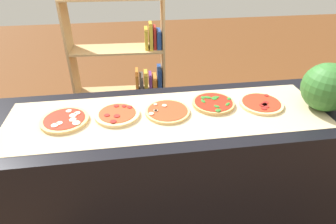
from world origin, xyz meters
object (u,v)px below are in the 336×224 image
(pizza_mozzarella_0, at_px, (65,120))
(pizza_pepperoni_4, at_px, (261,104))
(pizza_pepperoni_1, at_px, (117,114))
(watermelon, at_px, (327,87))
(bookshelf, at_px, (132,82))
(pizza_spinach_3, at_px, (213,103))
(pizza_mushroom_2, at_px, (167,111))

(pizza_mozzarella_0, relative_size, pizza_pepperoni_4, 1.00)
(pizza_pepperoni_1, distance_m, watermelon, 1.26)
(pizza_mozzarella_0, distance_m, pizza_pepperoni_4, 1.20)
(bookshelf, bearing_deg, pizza_pepperoni_4, -56.19)
(pizza_spinach_3, xyz_separation_m, pizza_pepperoni_4, (0.30, -0.04, -0.00))
(pizza_mozzarella_0, height_order, bookshelf, bookshelf)
(pizza_pepperoni_1, xyz_separation_m, pizza_pepperoni_4, (0.90, 0.00, -0.00))
(watermelon, distance_m, bookshelf, 1.79)
(pizza_mushroom_2, bearing_deg, pizza_pepperoni_4, 0.83)
(pizza_mozzarella_0, relative_size, pizza_pepperoni_1, 1.03)
(pizza_mozzarella_0, xyz_separation_m, watermelon, (1.55, -0.07, 0.13))
(watermelon, relative_size, bookshelf, 0.21)
(pizza_mushroom_2, height_order, watermelon, watermelon)
(watermelon, xyz_separation_m, bookshelf, (-1.15, 1.28, -0.49))
(pizza_spinach_3, bearing_deg, watermelon, -11.26)
(pizza_spinach_3, bearing_deg, pizza_pepperoni_4, -8.08)
(watermelon, bearing_deg, pizza_spinach_3, 168.74)
(pizza_pepperoni_4, bearing_deg, pizza_mushroom_2, -179.17)
(pizza_mushroom_2, height_order, pizza_pepperoni_4, pizza_mushroom_2)
(pizza_mushroom_2, bearing_deg, bookshelf, 99.20)
(pizza_pepperoni_1, distance_m, pizza_spinach_3, 0.60)
(pizza_mushroom_2, distance_m, pizza_spinach_3, 0.31)
(pizza_spinach_3, height_order, watermelon, watermelon)
(pizza_pepperoni_1, bearing_deg, pizza_spinach_3, 4.17)
(pizza_pepperoni_1, height_order, pizza_pepperoni_4, pizza_pepperoni_1)
(pizza_pepperoni_1, distance_m, pizza_pepperoni_4, 0.90)
(pizza_mozzarella_0, height_order, pizza_mushroom_2, pizza_mozzarella_0)
(pizza_mozzarella_0, distance_m, pizza_pepperoni_1, 0.30)
(pizza_pepperoni_4, xyz_separation_m, watermelon, (0.35, -0.09, 0.13))
(pizza_pepperoni_1, relative_size, bookshelf, 0.19)
(pizza_mushroom_2, relative_size, pizza_spinach_3, 1.02)
(pizza_pepperoni_4, bearing_deg, pizza_pepperoni_1, -179.92)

